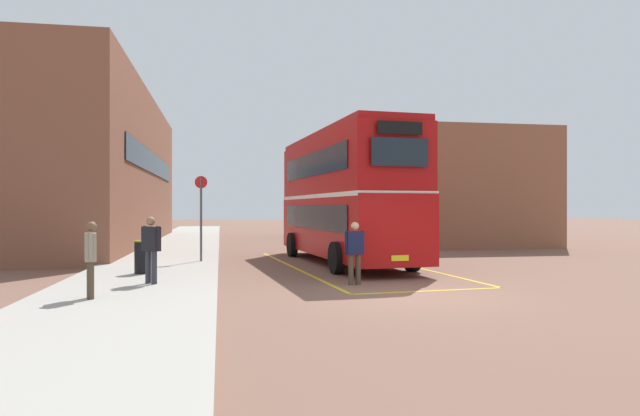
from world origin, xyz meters
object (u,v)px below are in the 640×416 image
(single_deck_bus, at_px, (325,213))
(pedestrian_waiting_far, at_px, (91,254))
(pedestrian_waiting_near, at_px, (151,245))
(litter_bin, at_px, (143,257))
(bus_stop_sign, at_px, (201,210))
(double_decker_bus, at_px, (344,195))
(pedestrian_boarding, at_px, (355,249))

(single_deck_bus, bearing_deg, pedestrian_waiting_far, -111.00)
(pedestrian_waiting_near, xyz_separation_m, pedestrian_waiting_far, (-0.97, -2.11, -0.05))
(litter_bin, bearing_deg, bus_stop_sign, 66.39)
(bus_stop_sign, bearing_deg, litter_bin, -113.61)
(double_decker_bus, relative_size, single_deck_bus, 1.14)
(bus_stop_sign, bearing_deg, pedestrian_waiting_near, -100.08)
(double_decker_bus, bearing_deg, litter_bin, -154.14)
(double_decker_bus, height_order, pedestrian_boarding, double_decker_bus)
(pedestrian_waiting_near, xyz_separation_m, litter_bin, (-0.50, 2.28, -0.49))
(litter_bin, bearing_deg, pedestrian_boarding, -22.89)
(single_deck_bus, bearing_deg, double_decker_bus, -98.39)
(pedestrian_waiting_near, distance_m, bus_stop_sign, 5.94)
(single_deck_bus, height_order, pedestrian_waiting_far, single_deck_bus)
(double_decker_bus, xyz_separation_m, single_deck_bus, (2.64, 17.92, -0.87))
(double_decker_bus, relative_size, pedestrian_waiting_near, 6.14)
(double_decker_bus, xyz_separation_m, bus_stop_sign, (-5.17, 0.26, -0.57))
(single_deck_bus, bearing_deg, litter_bin, -113.82)
(double_decker_bus, bearing_deg, pedestrian_waiting_far, -133.15)
(litter_bin, height_order, bus_stop_sign, bus_stop_sign)
(pedestrian_waiting_near, bearing_deg, litter_bin, 102.42)
(single_deck_bus, xyz_separation_m, litter_bin, (-9.34, -21.16, -1.02))
(double_decker_bus, xyz_separation_m, pedestrian_waiting_far, (-7.17, -7.65, -1.45))
(double_decker_bus, distance_m, pedestrian_waiting_far, 10.58)
(bus_stop_sign, bearing_deg, pedestrian_waiting_far, -104.21)
(pedestrian_waiting_near, bearing_deg, single_deck_bus, 69.34)
(pedestrian_waiting_near, relative_size, litter_bin, 1.75)
(single_deck_bus, distance_m, pedestrian_boarding, 23.86)
(double_decker_bus, bearing_deg, pedestrian_boarding, -99.97)
(single_deck_bus, xyz_separation_m, bus_stop_sign, (-7.81, -17.66, 0.30))
(pedestrian_waiting_near, bearing_deg, pedestrian_waiting_far, -114.70)
(double_decker_bus, relative_size, pedestrian_waiting_far, 6.39)
(double_decker_bus, height_order, litter_bin, double_decker_bus)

